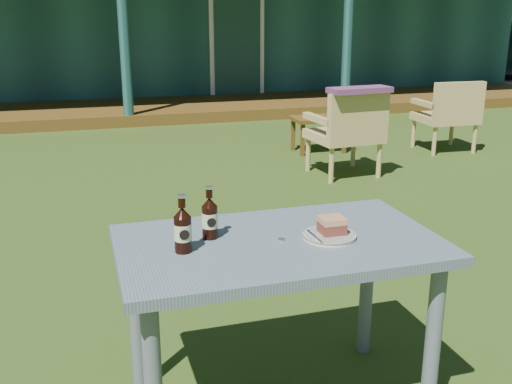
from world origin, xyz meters
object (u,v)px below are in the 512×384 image
object	(u,v)px
car_near	(499,47)
cake_slice	(332,225)
side_table	(319,122)
cafe_table	(279,265)
cola_bottle_far	(183,229)
armchair_right	(449,112)
armchair_left	(348,129)
cola_bottle_near	(210,218)
plate	(329,236)

from	to	relation	value
car_near	cake_slice	xyz separation A→B (m)	(-8.63, -10.07, 0.05)
cake_slice	side_table	distance (m)	4.57
cafe_table	cola_bottle_far	size ratio (longest dim) A/B	5.66
armchair_right	armchair_left	bearing A→B (deg)	-157.29
cake_slice	cola_bottle_near	size ratio (longest dim) A/B	0.45
cake_slice	cola_bottle_near	xyz separation A→B (m)	(-0.45, 0.12, 0.04)
plate	armchair_right	xyz separation A→B (m)	(3.12, 3.82, -0.28)
car_near	armchair_right	xyz separation A→B (m)	(-5.52, -6.26, -0.27)
armchair_right	cake_slice	bearing A→B (deg)	-129.23
cake_slice	cola_bottle_near	distance (m)	0.46
plate	cola_bottle_far	world-z (taller)	cola_bottle_far
car_near	cake_slice	world-z (taller)	car_near
car_near	plate	bearing A→B (deg)	147.32
cola_bottle_near	cola_bottle_far	bearing A→B (deg)	-139.02
cake_slice	armchair_right	world-z (taller)	armchair_right
cafe_table	cola_bottle_near	bearing A→B (deg)	158.51
plate	cola_bottle_near	xyz separation A→B (m)	(-0.43, 0.13, 0.07)
cola_bottle_near	armchair_left	world-z (taller)	cola_bottle_near
car_near	side_table	bearing A→B (deg)	138.14
car_near	cafe_table	distance (m)	13.38
cafe_table	car_near	bearing A→B (deg)	48.67
cola_bottle_near	cola_bottle_far	distance (m)	0.16
cafe_table	armchair_right	xyz separation A→B (m)	(3.31, 3.79, -0.17)
car_near	side_table	size ratio (longest dim) A/B	7.04
armchair_left	cola_bottle_far	bearing A→B (deg)	-124.10
armchair_right	side_table	xyz separation A→B (m)	(-1.40, 0.41, -0.11)
plate	cake_slice	bearing A→B (deg)	37.48
cola_bottle_near	cola_bottle_far	world-z (taller)	cola_bottle_far
cola_bottle_near	armchair_left	size ratio (longest dim) A/B	0.24
plate	armchair_right	bearing A→B (deg)	50.72
armchair_left	armchair_right	size ratio (longest dim) A/B	1.03
cola_bottle_near	armchair_left	distance (m)	3.67
cake_slice	cola_bottle_far	distance (m)	0.57
cafe_table	armchair_left	bearing A→B (deg)	60.59
cake_slice	car_near	bearing A→B (deg)	49.39
cafe_table	armchair_right	world-z (taller)	armchair_right
car_near	armchair_left	xyz separation A→B (m)	(-7.06, -6.91, -0.25)
cola_bottle_near	side_table	size ratio (longest dim) A/B	0.34
armchair_left	side_table	bearing A→B (deg)	82.51
cake_slice	armchair_left	bearing A→B (deg)	63.63
cafe_table	cola_bottle_far	xyz separation A→B (m)	(-0.36, -0.01, 0.19)
cola_bottle_far	car_near	bearing A→B (deg)	47.56
car_near	cola_bottle_far	bearing A→B (deg)	145.50
car_near	side_table	world-z (taller)	car_near
car_near	plate	size ratio (longest dim) A/B	20.72
cafe_table	cola_bottle_near	distance (m)	0.32
armchair_right	cola_bottle_near	bearing A→B (deg)	-133.91
cafe_table	cake_slice	distance (m)	0.25
car_near	cake_slice	size ratio (longest dim) A/B	45.94
cola_bottle_far	side_table	bearing A→B (deg)	61.63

